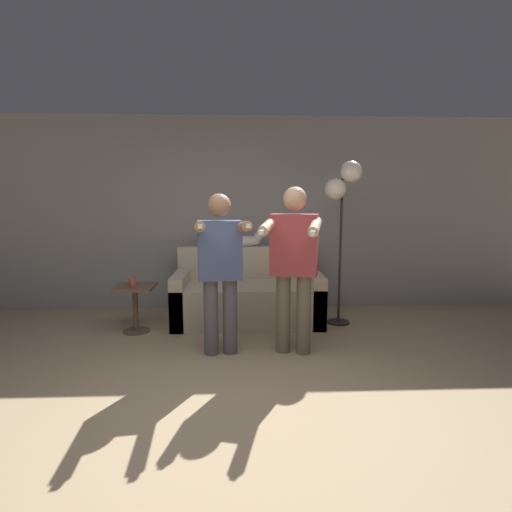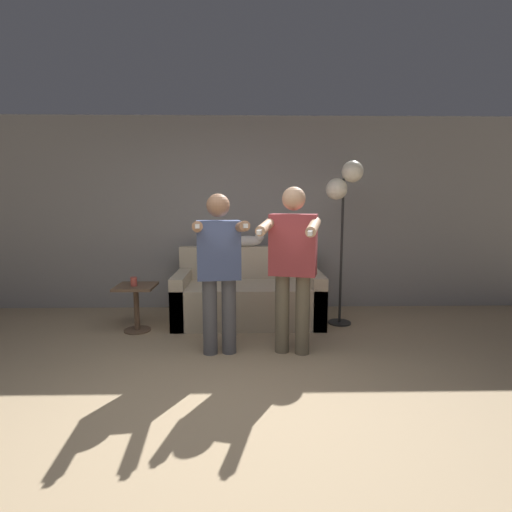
# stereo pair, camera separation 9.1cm
# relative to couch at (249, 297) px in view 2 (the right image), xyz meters

# --- Properties ---
(ground_plane) EXTENTS (16.00, 16.00, 0.00)m
(ground_plane) POSITION_rel_couch_xyz_m (-0.22, -2.22, -0.30)
(ground_plane) COLOR tan
(wall_back) EXTENTS (10.00, 0.05, 2.60)m
(wall_back) POSITION_rel_couch_xyz_m (-0.22, 0.67, 1.00)
(wall_back) COLOR gray
(wall_back) RESTS_ON ground_plane
(couch) EXTENTS (1.78, 0.88, 0.90)m
(couch) POSITION_rel_couch_xyz_m (0.00, 0.00, 0.00)
(couch) COLOR beige
(couch) RESTS_ON ground_plane
(person_left) EXTENTS (0.54, 0.72, 1.55)m
(person_left) POSITION_rel_couch_xyz_m (-0.28, -1.07, 0.60)
(person_left) COLOR #56565B
(person_left) RESTS_ON ground_plane
(person_right) EXTENTS (0.62, 0.76, 1.62)m
(person_right) POSITION_rel_couch_xyz_m (0.42, -1.07, 0.64)
(person_right) COLOR #6B604C
(person_right) RESTS_ON ground_plane
(cat) EXTENTS (0.52, 0.12, 0.18)m
(cat) POSITION_rel_couch_xyz_m (0.01, 0.33, 0.68)
(cat) COLOR silver
(cat) RESTS_ON couch
(floor_lamp) EXTENTS (0.43, 0.28, 1.95)m
(floor_lamp) POSITION_rel_couch_xyz_m (1.12, -0.13, 1.31)
(floor_lamp) COLOR black
(floor_lamp) RESTS_ON ground_plane
(side_table) EXTENTS (0.43, 0.43, 0.54)m
(side_table) POSITION_rel_couch_xyz_m (-1.28, -0.36, 0.08)
(side_table) COLOR brown
(side_table) RESTS_ON ground_plane
(cup) EXTENTS (0.07, 0.07, 0.10)m
(cup) POSITION_rel_couch_xyz_m (-1.29, -0.39, 0.29)
(cup) COLOR #B7473D
(cup) RESTS_ON side_table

